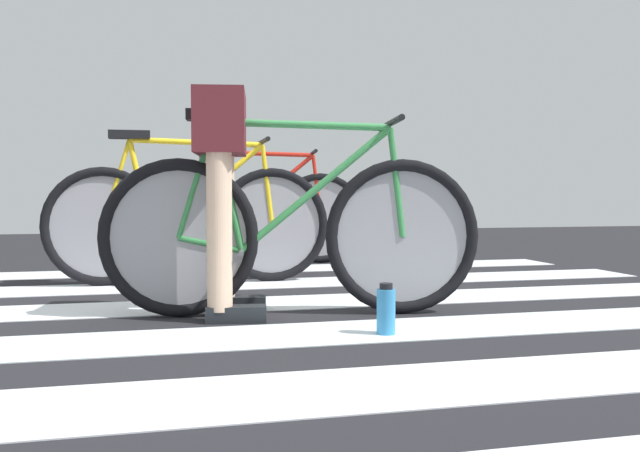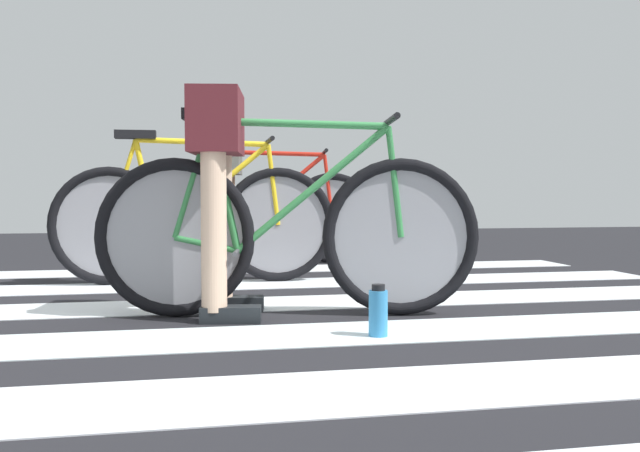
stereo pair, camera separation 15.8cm
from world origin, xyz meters
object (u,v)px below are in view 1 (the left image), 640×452
at_px(bicycle_2_of_3, 189,221).
at_px(bicycle_3_of_3, 256,215).
at_px(cyclist_3_of_3, 216,183).
at_px(bicycle_1_of_3, 291,231).
at_px(water_bottle, 386,310).
at_px(cyclist_1_of_3, 222,172).

bearing_deg(bicycle_2_of_3, bicycle_3_of_3, 63.82).
height_order(bicycle_2_of_3, cyclist_3_of_3, cyclist_3_of_3).
bearing_deg(bicycle_3_of_3, bicycle_1_of_3, -86.06).
distance_m(bicycle_2_of_3, cyclist_3_of_3, 1.21).
relative_size(bicycle_1_of_3, cyclist_3_of_3, 1.76).
height_order(bicycle_1_of_3, water_bottle, bicycle_1_of_3).
bearing_deg(water_bottle, bicycle_2_of_3, 111.61).
bearing_deg(bicycle_2_of_3, cyclist_3_of_3, 78.20).
relative_size(cyclist_1_of_3, bicycle_2_of_3, 0.58).
height_order(bicycle_3_of_3, cyclist_3_of_3, cyclist_3_of_3).
height_order(bicycle_2_of_3, water_bottle, bicycle_2_of_3).
relative_size(cyclist_1_of_3, bicycle_3_of_3, 0.59).
bearing_deg(bicycle_3_of_3, cyclist_1_of_3, -93.75).
height_order(cyclist_1_of_3, water_bottle, cyclist_1_of_3).
bearing_deg(bicycle_3_of_3, water_bottle, -79.62).
distance_m(bicycle_1_of_3, cyclist_3_of_3, 2.37).
height_order(cyclist_1_of_3, bicycle_3_of_3, cyclist_1_of_3).
relative_size(cyclist_1_of_3, cyclist_3_of_3, 1.03).
xyz_separation_m(cyclist_1_of_3, bicycle_3_of_3, (0.48, 2.26, -0.27)).
xyz_separation_m(cyclist_1_of_3, bicycle_2_of_3, (-0.09, 1.16, -0.27)).
bearing_deg(water_bottle, bicycle_3_of_3, 92.16).
distance_m(cyclist_1_of_3, cyclist_3_of_3, 2.32).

